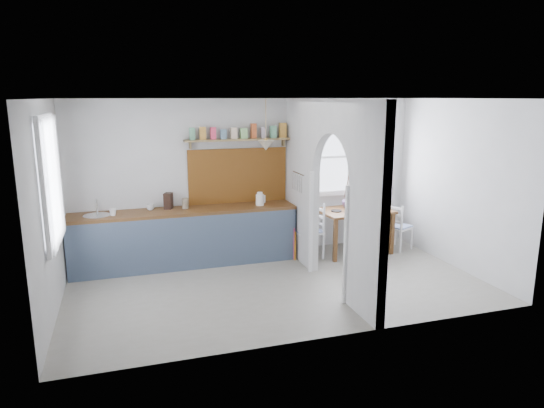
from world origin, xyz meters
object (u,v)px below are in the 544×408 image
object	(u,v)px
chair_right	(398,226)
vase	(348,201)
dining_table	(354,231)
kettle	(260,199)
chair_left	(307,230)

from	to	relation	value
chair_right	vase	bearing A→B (deg)	46.43
vase	chair_right	bearing A→B (deg)	-18.87
chair_right	dining_table	bearing A→B (deg)	60.63
kettle	chair_right	bearing A→B (deg)	-27.95
chair_left	kettle	world-z (taller)	kettle
dining_table	kettle	bearing A→B (deg)	170.05
chair_left	dining_table	bearing A→B (deg)	84.75
dining_table	vase	world-z (taller)	vase
vase	chair_left	bearing A→B (deg)	-163.02
dining_table	vase	bearing A→B (deg)	91.33
dining_table	chair_right	distance (m)	0.83
chair_left	chair_right	distance (m)	1.70
dining_table	kettle	world-z (taller)	kettle
chair_right	kettle	world-z (taller)	kettle
kettle	chair_left	bearing A→B (deg)	-38.09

